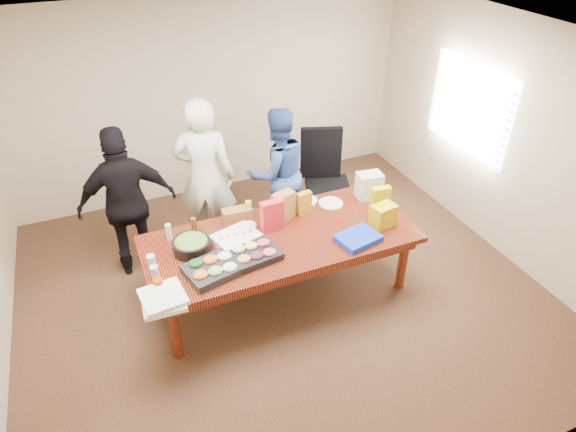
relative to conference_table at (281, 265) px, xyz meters
name	(u,v)px	position (x,y,z in m)	size (l,w,h in m)	color
floor	(281,291)	(0.00, 0.00, -0.39)	(5.50, 5.00, 0.02)	#47301E
ceiling	(278,42)	(0.00, 0.00, 2.33)	(5.50, 5.00, 0.02)	white
wall_back	(210,99)	(0.00, 2.50, 0.98)	(5.50, 0.04, 2.70)	beige
wall_front	(442,392)	(0.00, -2.50, 0.98)	(5.50, 0.04, 2.70)	beige
wall_right	(503,139)	(2.75, 0.00, 0.98)	(0.04, 5.00, 2.70)	beige
window_panel	(469,108)	(2.72, 0.60, 1.12)	(0.03, 1.40, 1.10)	white
window_blinds	(466,109)	(2.68, 0.60, 1.12)	(0.04, 1.36, 1.00)	beige
conference_table	(281,265)	(0.00, 0.00, 0.00)	(2.80, 1.20, 0.75)	#4C1C0F
office_chair	(328,184)	(1.04, 0.96, 0.24)	(0.63, 0.63, 1.23)	black
person_center	(205,177)	(-0.47, 1.15, 0.58)	(0.70, 0.46, 1.92)	beige
person_right	(278,173)	(0.42, 1.13, 0.45)	(0.81, 0.63, 1.66)	#2E4B8A
person_left	(128,203)	(-1.37, 1.03, 0.51)	(1.04, 0.43, 1.78)	black
veggie_tray	(213,269)	(-0.79, -0.27, 0.41)	(0.50, 0.39, 0.08)	black
fruit_tray	(254,254)	(-0.36, -0.21, 0.41)	(0.47, 0.37, 0.07)	black
sheet_cake	(236,238)	(-0.44, 0.11, 0.41)	(0.44, 0.33, 0.08)	white
salad_bowl	(192,246)	(-0.89, 0.13, 0.44)	(0.38, 0.38, 0.12)	black
chip_bag_blue	(358,238)	(0.70, -0.37, 0.41)	(0.42, 0.31, 0.06)	#1736BF
chip_bag_red	(272,216)	(-0.03, 0.16, 0.55)	(0.24, 0.10, 0.34)	red
chip_bag_yellow	(380,200)	(1.17, 0.00, 0.53)	(0.21, 0.08, 0.32)	#C7D202
chip_bag_orange	(304,203)	(0.40, 0.31, 0.50)	(0.17, 0.07, 0.26)	orange
mayo_jar	(289,208)	(0.26, 0.37, 0.44)	(0.09, 0.09, 0.13)	white
mustard_bottle	(249,209)	(-0.17, 0.49, 0.47)	(0.07, 0.07, 0.19)	gold
dressing_bottle	(194,226)	(-0.80, 0.41, 0.47)	(0.06, 0.06, 0.19)	#612F15
ranch_bottle	(169,232)	(-1.06, 0.41, 0.46)	(0.06, 0.06, 0.18)	silver
banana_bunch	(292,203)	(0.35, 0.50, 0.41)	(0.21, 0.12, 0.07)	#E59B04
bread_loaf	(237,214)	(-0.30, 0.48, 0.44)	(0.32, 0.14, 0.13)	olive
kraft_bag	(284,206)	(0.16, 0.31, 0.53)	(0.24, 0.14, 0.31)	olive
red_cup	(159,285)	(-1.30, -0.31, 0.43)	(0.09, 0.09, 0.12)	#B92B00
clear_cup_a	(155,271)	(-1.30, -0.11, 0.43)	(0.08, 0.08, 0.11)	silver
clear_cup_b	(151,261)	(-1.30, 0.05, 0.43)	(0.08, 0.08, 0.12)	silver
pizza_box_lower	(163,301)	(-1.30, -0.50, 0.40)	(0.36, 0.36, 0.04)	white
pizza_box_upper	(163,297)	(-1.30, -0.49, 0.44)	(0.36, 0.36, 0.04)	white
plate_a	(331,203)	(0.76, 0.36, 0.38)	(0.28, 0.28, 0.02)	white
plate_b	(307,200)	(0.53, 0.52, 0.38)	(0.25, 0.25, 0.02)	white
dip_bowl_a	(296,204)	(0.38, 0.47, 0.41)	(0.16, 0.16, 0.06)	beige
dip_bowl_b	(249,227)	(-0.26, 0.24, 0.41)	(0.16, 0.16, 0.06)	silver
grocery_bag_white	(369,185)	(1.23, 0.33, 0.52)	(0.28, 0.20, 0.30)	silver
grocery_bag_yellow	(383,216)	(1.07, -0.23, 0.50)	(0.25, 0.17, 0.25)	#DCB307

